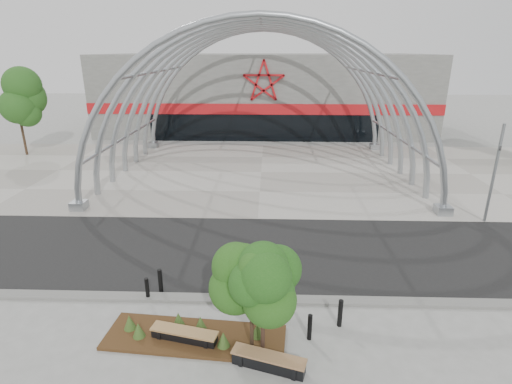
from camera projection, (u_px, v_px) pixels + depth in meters
ground at (252, 297)px, 14.43m from camera, size 140.00×140.00×0.00m
road at (256, 251)px, 17.72m from camera, size 140.00×7.00×0.02m
forecourt at (261, 172)px, 29.01m from camera, size 60.00×17.00×0.04m
kerb at (252, 299)px, 14.17m from camera, size 60.00×0.50×0.12m
arena_building at (265, 92)px, 44.57m from camera, size 34.00×15.24×8.00m
vault_canopy at (261, 172)px, 29.01m from camera, size 20.80×15.80×20.36m
planting_bed at (193, 334)px, 12.32m from camera, size 5.66×2.16×0.59m
signal_pole at (494, 172)px, 19.83m from camera, size 0.15×0.72×5.11m
street_tree_0 at (252, 275)px, 11.07m from camera, size 1.55×1.55×3.53m
street_tree_1 at (263, 278)px, 10.90m from camera, size 1.49×1.49×3.53m
bench_0 at (184, 336)px, 12.13m from camera, size 2.13×0.91×0.44m
bench_1 at (269, 362)px, 11.13m from camera, size 2.15×1.06×0.44m
bollard_0 at (147, 289)px, 14.14m from camera, size 0.14×0.14×0.86m
bollard_1 at (160, 281)px, 14.54m from camera, size 0.15×0.15×0.95m
bollard_2 at (310, 327)px, 12.18m from camera, size 0.14×0.14×0.88m
bollard_3 at (268, 279)px, 14.57m from camera, size 0.17×0.17×1.05m
bollard_4 at (340, 313)px, 12.76m from camera, size 0.15×0.15×0.96m
bg_tree_0 at (16, 99)px, 32.31m from camera, size 3.00×3.00×6.45m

